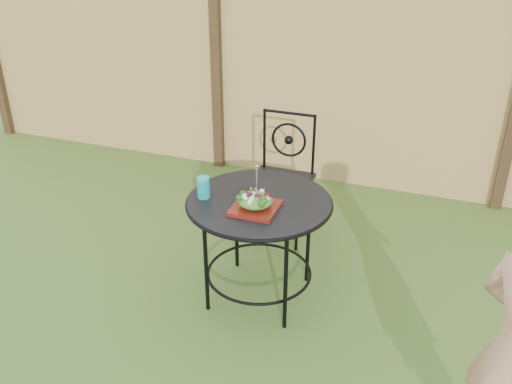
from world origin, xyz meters
TOP-DOWN VIEW (x-y plane):
  - ground at (0.00, 0.00)m, footprint 60.00×60.00m
  - fence at (-0.00, 2.19)m, footprint 8.00×0.12m
  - patio_table at (-0.23, 0.30)m, footprint 0.92×0.92m
  - patio_chair at (-0.34, 1.17)m, footprint 0.46×0.46m
  - salad_plate at (-0.21, 0.18)m, footprint 0.27×0.27m
  - salad at (-0.21, 0.18)m, footprint 0.21×0.21m
  - fork at (-0.20, 0.18)m, footprint 0.01×0.01m
  - drinking_glass at (-0.57, 0.22)m, footprint 0.08×0.08m

SIDE VIEW (x-z plane):
  - ground at x=0.00m, z-range 0.00..0.00m
  - patio_chair at x=-0.34m, z-range 0.03..0.98m
  - patio_table at x=-0.23m, z-range 0.22..0.95m
  - salad_plate at x=-0.21m, z-range 0.72..0.75m
  - salad at x=-0.21m, z-range 0.75..0.83m
  - drinking_glass at x=-0.57m, z-range 0.72..0.86m
  - fork at x=-0.20m, z-range 0.83..1.01m
  - fence at x=0.00m, z-range 0.00..1.90m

